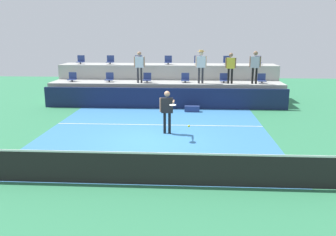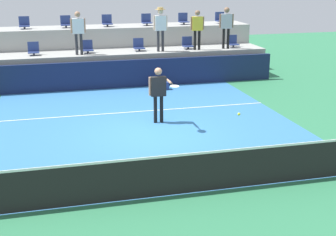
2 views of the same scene
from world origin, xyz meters
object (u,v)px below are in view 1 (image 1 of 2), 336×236
stadium_chair_upper_right (227,61)px  stadium_chair_lower_left (109,78)px  stadium_chair_lower_right (224,79)px  stadium_chair_lower_far_left (72,78)px  equipment_bag (192,109)px  spectator_in_grey (139,64)px  stadium_chair_lower_mid_right (185,79)px  stadium_chair_upper_left (110,60)px  stadium_chair_lower_far_right (262,79)px  spectator_leaning_on_rail (231,65)px  stadium_chair_upper_mid_right (198,61)px  tennis_player (167,108)px  stadium_chair_upper_center (168,61)px  spectator_in_white (255,64)px  stadium_chair_lower_mid_left (147,78)px  stadium_chair_upper_mid_left (139,61)px  stadium_chair_upper_far_right (258,61)px  stadium_chair_upper_far_left (81,60)px  tennis_ball (189,126)px  spectator_with_hat (201,63)px

stadium_chair_upper_right → stadium_chair_lower_left: bearing=-165.1°
stadium_chair_lower_left → stadium_chair_lower_right: 6.43m
stadium_chair_lower_far_left → equipment_bag: 7.22m
spectator_in_grey → stadium_chair_upper_right: bearing=23.7°
stadium_chair_lower_mid_right → stadium_chair_upper_left: stadium_chair_upper_left is taller
stadium_chair_lower_far_right → stadium_chair_lower_right: bearing=180.0°
spectator_leaning_on_rail → equipment_bag: bearing=-142.0°
stadium_chair_lower_far_right → stadium_chair_upper_mid_right: size_ratio=1.00×
stadium_chair_upper_right → tennis_player: stadium_chair_upper_right is taller
stadium_chair_upper_right → stadium_chair_lower_mid_right: bearing=-143.9°
stadium_chair_upper_center → spectator_in_white: size_ratio=0.30×
tennis_player → spectator_in_white: spectator_in_white is taller
stadium_chair_lower_mid_left → stadium_chair_upper_right: size_ratio=1.00×
stadium_chair_upper_right → stadium_chair_upper_mid_left: bearing=180.0°
stadium_chair_lower_left → stadium_chair_upper_far_right: (8.56, 1.80, 0.85)m
stadium_chair_upper_mid_right → equipment_bag: bearing=-95.2°
stadium_chair_lower_right → stadium_chair_upper_left: stadium_chair_upper_left is taller
stadium_chair_upper_far_left → stadium_chair_upper_left: bearing=0.0°
stadium_chair_lower_left → spectator_in_grey: bearing=-12.2°
stadium_chair_lower_mid_left → stadium_chair_upper_right: stadium_chair_upper_right is taller
tennis_ball → spectator_in_grey: bearing=105.3°
stadium_chair_lower_mid_left → stadium_chair_upper_far_left: 4.74m
spectator_in_grey → spectator_with_hat: spectator_with_hat is taller
stadium_chair_upper_mid_left → spectator_in_white: (6.61, -2.18, 0.00)m
stadium_chair_lower_mid_left → stadium_chair_lower_right: same height
stadium_chair_upper_far_left → spectator_with_hat: (7.29, -2.18, 0.06)m
stadium_chair_upper_far_right → stadium_chair_upper_right: bearing=180.0°
stadium_chair_upper_mid_right → spectator_leaning_on_rail: (1.71, -2.18, -0.07)m
spectator_in_white → tennis_ball: 10.64m
stadium_chair_upper_center → stadium_chair_lower_left: bearing=-150.8°
stadium_chair_lower_far_right → stadium_chair_upper_far_left: bearing=170.4°
spectator_leaning_on_rail → stadium_chair_lower_mid_left: bearing=175.2°
stadium_chair_lower_far_right → spectator_with_hat: bearing=-173.5°
stadium_chair_lower_mid_right → stadium_chair_lower_far_right: size_ratio=1.00×
stadium_chair_upper_far_right → stadium_chair_upper_center: bearing=180.0°
stadium_chair_upper_far_left → stadium_chair_upper_left: 1.83m
stadium_chair_upper_left → stadium_chair_lower_mid_left: bearing=-36.1°
stadium_chair_upper_mid_left → stadium_chair_upper_right: size_ratio=1.00×
stadium_chair_lower_mid_left → spectator_with_hat: (2.99, -0.38, 0.91)m
stadium_chair_upper_center → spectator_leaning_on_rail: (3.50, -2.18, -0.07)m
stadium_chair_upper_far_right → spectator_leaning_on_rail: spectator_leaning_on_rail is taller
equipment_bag → stadium_chair_upper_left: bearing=142.8°
stadium_chair_lower_right → stadium_chair_upper_far_left: stadium_chair_upper_far_left is taller
stadium_chair_lower_mid_left → spectator_with_hat: 3.15m
stadium_chair_upper_right → equipment_bag: bearing=-118.8°
stadium_chair_lower_right → stadium_chair_upper_left: bearing=165.1°
stadium_chair_lower_mid_left → spectator_in_white: bearing=-3.7°
spectator_in_grey → stadium_chair_upper_center: bearing=56.4°
stadium_chair_lower_mid_right → spectator_in_grey: bearing=-171.3°
tennis_ball → equipment_bag: 8.49m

